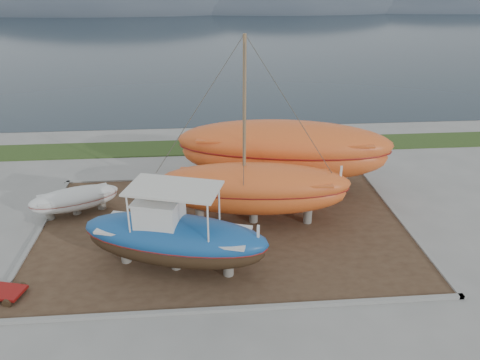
{
  "coord_description": "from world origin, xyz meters",
  "views": [
    {
      "loc": [
        -0.88,
        -16.19,
        12.06
      ],
      "look_at": [
        0.81,
        4.0,
        2.67
      ],
      "focal_mm": 35.0,
      "sensor_mm": 36.0,
      "label": 1
    }
  ],
  "objects_px": {
    "orange_sailboat": "(255,136)",
    "orange_bare_hull": "(283,157)",
    "blue_caique": "(174,229)",
    "white_dinghy": "(75,202)",
    "red_trailer": "(4,294)"
  },
  "relations": [
    {
      "from": "orange_sailboat",
      "to": "orange_bare_hull",
      "type": "height_order",
      "value": "orange_sailboat"
    },
    {
      "from": "white_dinghy",
      "to": "orange_bare_hull",
      "type": "xyz_separation_m",
      "value": [
        11.32,
        2.09,
        1.31
      ]
    },
    {
      "from": "orange_sailboat",
      "to": "red_trailer",
      "type": "xyz_separation_m",
      "value": [
        -10.52,
        -5.07,
        -4.53
      ]
    },
    {
      "from": "orange_sailboat",
      "to": "orange_bare_hull",
      "type": "distance_m",
      "value": 5.02
    },
    {
      "from": "blue_caique",
      "to": "orange_bare_hull",
      "type": "height_order",
      "value": "orange_bare_hull"
    },
    {
      "from": "orange_sailboat",
      "to": "red_trailer",
      "type": "relative_size",
      "value": 4.03
    },
    {
      "from": "orange_sailboat",
      "to": "blue_caique",
      "type": "bearing_deg",
      "value": -128.74
    },
    {
      "from": "blue_caique",
      "to": "orange_sailboat",
      "type": "distance_m",
      "value": 5.95
    },
    {
      "from": "blue_caique",
      "to": "orange_sailboat",
      "type": "xyz_separation_m",
      "value": [
        3.77,
        3.73,
        2.7
      ]
    },
    {
      "from": "blue_caique",
      "to": "orange_bare_hull",
      "type": "xyz_separation_m",
      "value": [
        5.87,
        7.44,
        0.05
      ]
    },
    {
      "from": "blue_caique",
      "to": "orange_bare_hull",
      "type": "relative_size",
      "value": 0.66
    },
    {
      "from": "blue_caique",
      "to": "orange_bare_hull",
      "type": "distance_m",
      "value": 9.48
    },
    {
      "from": "orange_sailboat",
      "to": "orange_bare_hull",
      "type": "relative_size",
      "value": 0.79
    },
    {
      "from": "orange_sailboat",
      "to": "red_trailer",
      "type": "height_order",
      "value": "orange_sailboat"
    },
    {
      "from": "orange_sailboat",
      "to": "red_trailer",
      "type": "bearing_deg",
      "value": -147.74
    }
  ]
}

